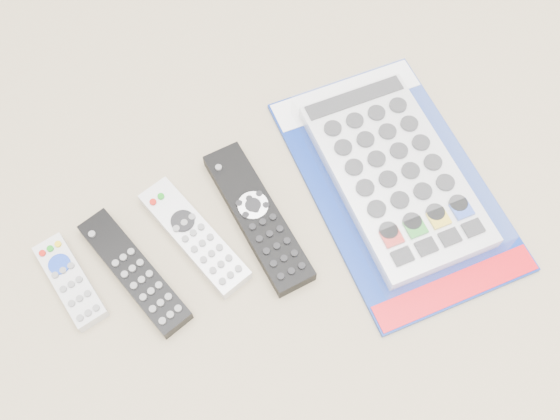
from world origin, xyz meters
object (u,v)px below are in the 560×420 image
remote_slim_black (135,272)px  remote_large_black (258,217)px  remote_silver_dvd (194,236)px  jumbo_remote_packaged (395,173)px  remote_small_grey (70,281)px

remote_slim_black → remote_large_black: remote_large_black is taller
remote_slim_black → remote_large_black: (0.17, -0.02, 0.00)m
remote_silver_dvd → jumbo_remote_packaged: (0.27, -0.06, 0.01)m
remote_slim_black → jumbo_remote_packaged: jumbo_remote_packaged is taller
remote_small_grey → remote_large_black: remote_large_black is taller
remote_small_grey → jumbo_remote_packaged: bearing=-15.6°
remote_large_black → jumbo_remote_packaged: 0.19m
remote_slim_black → remote_silver_dvd: 0.09m
remote_large_black → remote_slim_black: bearing=178.2°
remote_large_black → jumbo_remote_packaged: size_ratio=0.56×
remote_slim_black → remote_large_black: 0.17m
remote_small_grey → remote_large_black: size_ratio=0.59×
remote_small_grey → remote_slim_black: 0.08m
remote_large_black → jumbo_remote_packaged: jumbo_remote_packaged is taller
jumbo_remote_packaged → remote_silver_dvd: bearing=175.7°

